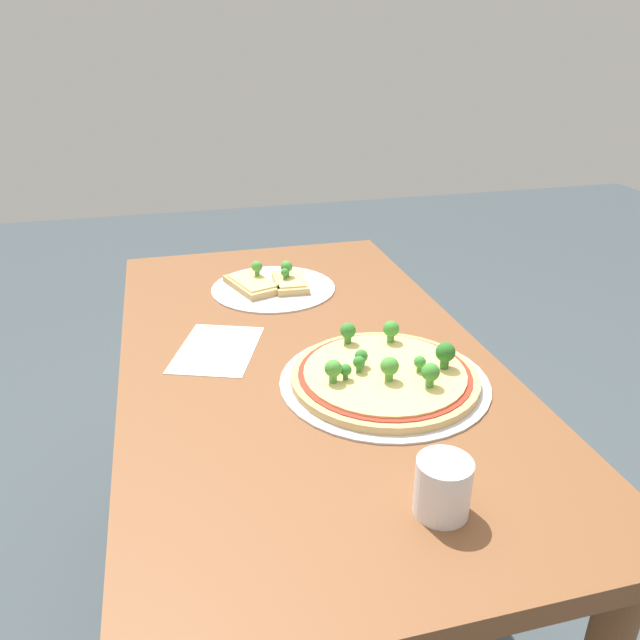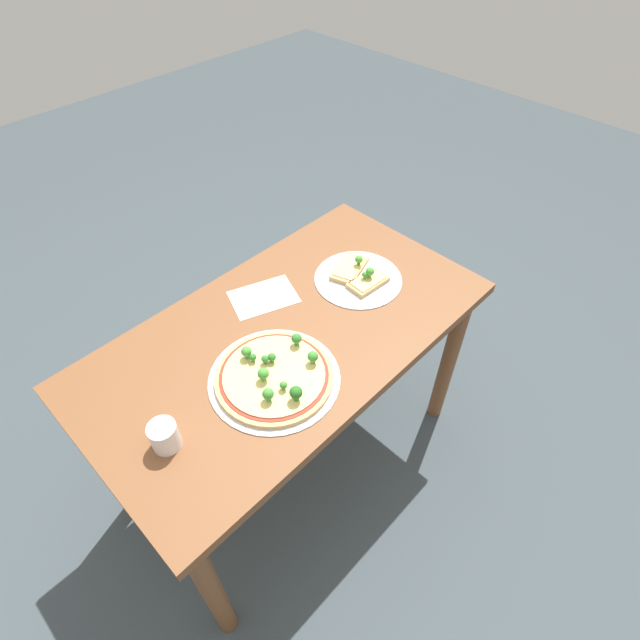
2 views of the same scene
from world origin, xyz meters
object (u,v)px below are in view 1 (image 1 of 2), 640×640
object	(u,v)px
pizza_tray_whole	(385,375)
drinking_cup	(443,487)
dining_table	(305,399)
pizza_tray_slice	(271,284)

from	to	relation	value
pizza_tray_whole	drinking_cup	distance (m)	0.33
dining_table	drinking_cup	size ratio (longest dim) A/B	16.18
pizza_tray_slice	pizza_tray_whole	bearing A→B (deg)	13.46
pizza_tray_whole	pizza_tray_slice	xyz separation A→B (m)	(-0.49, -0.12, -0.00)
pizza_tray_slice	drinking_cup	xyz separation A→B (m)	(0.82, 0.08, 0.03)
pizza_tray_whole	drinking_cup	world-z (taller)	drinking_cup
dining_table	pizza_tray_whole	size ratio (longest dim) A/B	3.44
dining_table	drinking_cup	bearing A→B (deg)	8.45
drinking_cup	pizza_tray_slice	bearing A→B (deg)	-174.71
dining_table	pizza_tray_slice	xyz separation A→B (m)	(-0.34, -0.00, 0.12)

